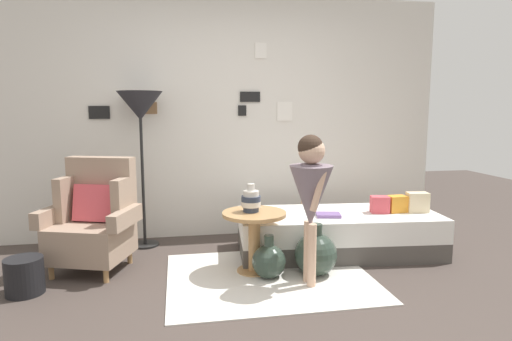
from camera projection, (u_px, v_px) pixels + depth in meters
ground_plane at (259, 310)px, 3.02m from camera, size 12.00×12.00×0.00m
gallery_wall at (226, 117)px, 4.73m from camera, size 4.80×0.12×2.60m
rug at (269, 277)px, 3.60m from camera, size 1.67×1.37×0.01m
armchair at (94, 219)px, 3.77m from camera, size 0.87×0.76×0.97m
daybed at (338, 233)px, 4.20m from camera, size 1.96×0.96×0.40m
pillow_head at (417, 202)px, 4.19m from camera, size 0.21×0.15×0.19m
pillow_mid at (397, 204)px, 4.19m from camera, size 0.19×0.13×0.16m
pillow_back at (380, 205)px, 4.17m from camera, size 0.19×0.15×0.16m
side_table at (254, 230)px, 3.68m from camera, size 0.55×0.55×0.53m
vase_striped at (251, 201)px, 3.66m from camera, size 0.16×0.16×0.24m
floor_lamp at (140, 111)px, 4.26m from camera, size 0.44×0.44×1.57m
person_child at (311, 189)px, 3.35m from camera, size 0.34×0.34×1.20m
book_on_daybed at (328, 215)px, 4.03m from camera, size 0.25×0.20×0.03m
demijohn_near at (269, 261)px, 3.58m from camera, size 0.28×0.28×0.37m
demijohn_far at (316, 254)px, 3.64m from camera, size 0.36×0.36×0.44m
magazine_basket at (24, 276)px, 3.28m from camera, size 0.28×0.28×0.28m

